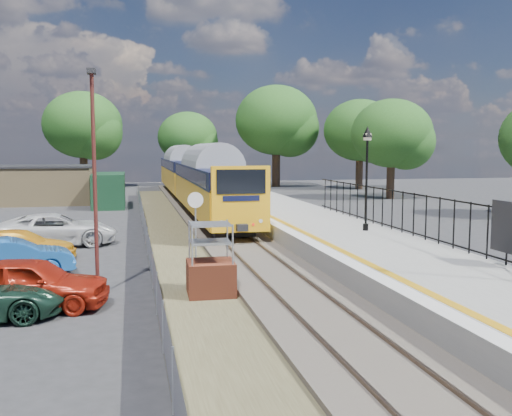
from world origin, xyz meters
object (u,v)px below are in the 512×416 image
object	(u,v)px
car_red	(30,283)
car_blue	(13,257)
speed_sign	(196,217)
brick_plinth	(211,261)
carpark_lamp	(94,168)
train	(193,176)
car_yellow	(20,246)
victorian_lamp_north	(367,154)
car_white	(56,230)

from	to	relation	value
car_red	car_blue	size ratio (longest dim) A/B	1.06
speed_sign	brick_plinth	bearing A→B (deg)	-90.07
brick_plinth	carpark_lamp	distance (m)	4.49
train	speed_sign	size ratio (longest dim) A/B	14.03
train	car_blue	xyz separation A→B (m)	(-8.98, -24.26, -1.66)
car_yellow	car_blue	bearing A→B (deg)	-172.86
train	car_yellow	world-z (taller)	train
car_red	car_yellow	world-z (taller)	car_red
train	car_yellow	bearing A→B (deg)	-113.37
car_red	car_blue	distance (m)	4.70
victorian_lamp_north	car_blue	size ratio (longest dim) A/B	1.11
brick_plinth	car_white	world-z (taller)	brick_plinth
victorian_lamp_north	train	xyz separation A→B (m)	(-5.30, 22.13, -1.96)
car_red	car_blue	xyz separation A→B (m)	(-1.31, 4.52, -0.06)
car_blue	car_yellow	distance (m)	2.92
carpark_lamp	car_yellow	distance (m)	7.87
car_red	car_blue	world-z (taller)	car_red
car_yellow	speed_sign	bearing A→B (deg)	-112.57
train	brick_plinth	size ratio (longest dim) A/B	17.83
train	car_red	xyz separation A→B (m)	(-7.67, -28.78, -1.60)
train	car_white	bearing A→B (deg)	-114.78
brick_plinth	car_white	size ratio (longest dim) A/B	0.42
victorian_lamp_north	brick_plinth	bearing A→B (deg)	-140.85
victorian_lamp_north	carpark_lamp	bearing A→B (deg)	-153.65
brick_plinth	carpark_lamp	xyz separation A→B (m)	(-3.40, 0.80, 2.83)
car_blue	car_yellow	xyz separation A→B (m)	(-0.25, 2.90, -0.06)
brick_plinth	speed_sign	bearing A→B (deg)	90.00
victorian_lamp_north	car_white	xyz separation A→B (m)	(-13.58, 4.18, -3.54)
train	brick_plinth	distance (m)	28.61
speed_sign	car_yellow	distance (m)	7.54
carpark_lamp	car_red	distance (m)	3.81
train	car_yellow	size ratio (longest dim) A/B	9.45
carpark_lamp	car_blue	distance (m)	5.63
speed_sign	car_white	size ratio (longest dim) A/B	0.53
speed_sign	carpark_lamp	size ratio (longest dim) A/B	0.42
speed_sign	car_white	distance (m)	8.80
victorian_lamp_north	speed_sign	size ratio (longest dim) A/B	1.58
car_red	car_yellow	bearing A→B (deg)	21.63
brick_plinth	carpark_lamp	bearing A→B (deg)	166.67
victorian_lamp_north	speed_sign	xyz separation A→B (m)	(-7.80, -2.34, -2.31)
car_red	car_white	world-z (taller)	car_white
victorian_lamp_north	carpark_lamp	world-z (taller)	carpark_lamp
car_blue	speed_sign	bearing A→B (deg)	-104.86
train	car_blue	distance (m)	25.93
victorian_lamp_north	brick_plinth	xyz separation A→B (m)	(-7.80, -6.35, -3.20)
brick_plinth	car_red	xyz separation A→B (m)	(-5.17, -0.30, -0.35)
car_red	car_blue	bearing A→B (deg)	25.91
train	carpark_lamp	distance (m)	28.34
car_white	car_blue	bearing A→B (deg)	167.85
car_yellow	car_white	xyz separation A→B (m)	(0.95, 3.42, 0.13)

